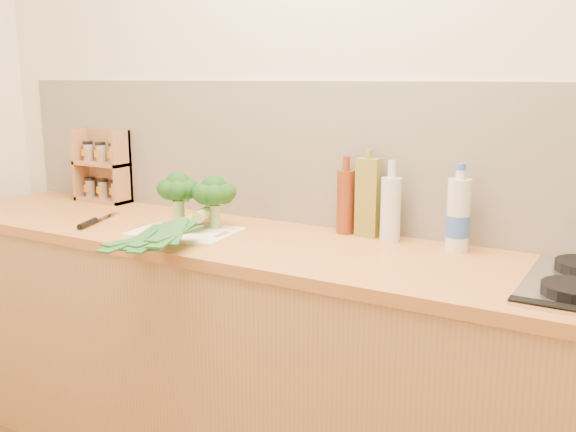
% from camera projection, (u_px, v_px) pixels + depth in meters
% --- Properties ---
extents(room_shell, '(3.50, 3.50, 3.50)m').
position_uv_depth(room_shell, '(339.00, 156.00, 2.35)').
color(room_shell, beige).
rests_on(room_shell, ground).
extents(counter, '(3.20, 0.62, 0.90)m').
position_uv_depth(counter, '(299.00, 368.00, 2.26)').
color(counter, '#B37B4A').
rests_on(counter, ground).
extents(chopping_board, '(0.39, 0.31, 0.01)m').
position_uv_depth(chopping_board, '(186.00, 232.00, 2.32)').
color(chopping_board, '#EEE8CF').
rests_on(chopping_board, counter).
extents(broccoli_left, '(0.16, 0.16, 0.20)m').
position_uv_depth(broccoli_left, '(178.00, 189.00, 2.39)').
color(broccoli_left, '#96B76B').
rests_on(broccoli_left, chopping_board).
extents(broccoli_right, '(0.16, 0.16, 0.20)m').
position_uv_depth(broccoli_right, '(214.00, 193.00, 2.34)').
color(broccoli_right, '#96B76B').
rests_on(broccoli_right, chopping_board).
extents(leek_front, '(0.13, 0.64, 0.04)m').
position_uv_depth(leek_front, '(175.00, 226.00, 2.28)').
color(leek_front, white).
rests_on(leek_front, chopping_board).
extents(leek_mid, '(0.25, 0.66, 0.04)m').
position_uv_depth(leek_mid, '(186.00, 223.00, 2.26)').
color(leek_mid, white).
rests_on(leek_mid, chopping_board).
extents(leek_back, '(0.28, 0.65, 0.04)m').
position_uv_depth(leek_back, '(197.00, 218.00, 2.25)').
color(leek_back, white).
rests_on(leek_back, chopping_board).
extents(chefs_knife, '(0.13, 0.30, 0.02)m').
position_uv_depth(chefs_knife, '(93.00, 222.00, 2.47)').
color(chefs_knife, silver).
rests_on(chefs_knife, counter).
extents(spice_rack, '(0.27, 0.11, 0.33)m').
position_uv_depth(spice_rack, '(104.00, 170.00, 2.91)').
color(spice_rack, '#B0744B').
rests_on(spice_rack, counter).
extents(oil_tin, '(0.08, 0.05, 0.31)m').
position_uv_depth(oil_tin, '(368.00, 197.00, 2.25)').
color(oil_tin, olive).
rests_on(oil_tin, counter).
extents(glass_bottle, '(0.07, 0.07, 0.28)m').
position_uv_depth(glass_bottle, '(391.00, 208.00, 2.20)').
color(glass_bottle, silver).
rests_on(glass_bottle, counter).
extents(amber_bottle, '(0.06, 0.06, 0.28)m').
position_uv_depth(amber_bottle, '(346.00, 201.00, 2.30)').
color(amber_bottle, maroon).
rests_on(amber_bottle, counter).
extents(water_bottle, '(0.08, 0.08, 0.27)m').
position_uv_depth(water_bottle, '(458.00, 217.00, 2.07)').
color(water_bottle, silver).
rests_on(water_bottle, counter).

